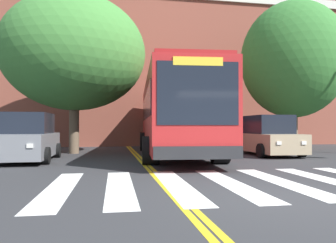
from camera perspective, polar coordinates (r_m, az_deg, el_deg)
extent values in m
plane|color=#303033|center=(6.48, 20.43, -12.43)|extent=(120.00, 120.00, 0.00)
cube|color=white|center=(7.41, -18.32, -10.94)|extent=(0.66, 4.33, 0.01)
cube|color=white|center=(7.32, -8.39, -11.10)|extent=(0.66, 4.33, 0.01)
cube|color=white|center=(7.45, 1.48, -10.93)|extent=(0.66, 4.33, 0.01)
cube|color=white|center=(7.78, 10.76, -10.49)|extent=(0.66, 4.33, 0.01)
cube|color=white|center=(8.28, 19.06, -9.86)|extent=(0.66, 4.33, 0.01)
cube|color=white|center=(8.94, 26.25, -9.16)|extent=(0.66, 4.33, 0.01)
cube|color=gold|center=(21.21, -7.10, -4.40)|extent=(0.12, 36.00, 0.01)
cube|color=gold|center=(21.22, -6.67, -4.40)|extent=(0.12, 36.00, 0.01)
cube|color=#B22323|center=(15.12, 0.94, 1.28)|extent=(3.55, 12.38, 2.94)
cube|color=black|center=(15.33, 5.71, 2.35)|extent=(0.96, 11.19, 1.06)
cube|color=black|center=(15.04, -3.93, 2.41)|extent=(0.96, 11.19, 1.06)
cube|color=black|center=(9.10, 5.27, 4.95)|extent=(2.28, 0.21, 1.77)
cube|color=yellow|center=(9.23, 5.26, 10.42)|extent=(1.40, 0.15, 0.24)
cube|color=#232326|center=(9.05, 5.32, -5.45)|extent=(2.49, 0.31, 0.36)
cube|color=maroon|center=(15.25, 0.93, 7.11)|extent=(3.36, 11.88, 0.16)
cylinder|color=black|center=(11.62, 9.04, -4.90)|extent=(0.64, 1.02, 0.98)
cylinder|color=black|center=(11.26, -3.07, -5.04)|extent=(0.64, 1.02, 0.98)
cylinder|color=black|center=(18.01, 3.81, -3.48)|extent=(0.64, 1.02, 0.98)
cylinder|color=black|center=(17.78, -3.96, -3.52)|extent=(0.64, 1.02, 0.98)
cylinder|color=black|center=(19.10, 3.27, -3.34)|extent=(0.64, 1.02, 0.98)
cylinder|color=black|center=(18.88, -4.05, -3.37)|extent=(0.64, 1.02, 0.98)
cube|color=slate|center=(13.47, -23.14, -3.80)|extent=(1.70, 4.07, 0.88)
cube|color=black|center=(13.49, -23.08, -0.29)|extent=(1.53, 2.24, 0.78)
cube|color=white|center=(11.35, -22.92, -3.92)|extent=(0.20, 0.04, 0.14)
cylinder|color=black|center=(12.09, -20.43, -5.60)|extent=(0.22, 0.60, 0.60)
cylinder|color=black|center=(14.57, -18.69, -4.79)|extent=(0.22, 0.60, 0.60)
cylinder|color=black|center=(14.92, -25.34, -4.66)|extent=(0.22, 0.60, 0.60)
cube|color=tan|center=(15.74, 16.97, -3.51)|extent=(1.89, 4.20, 0.82)
cube|color=black|center=(15.76, 16.89, -0.51)|extent=(1.66, 2.32, 0.83)
cube|color=white|center=(14.15, 22.60, -3.45)|extent=(0.20, 0.05, 0.14)
cube|color=white|center=(13.63, 18.77, -3.57)|extent=(0.20, 0.05, 0.14)
cylinder|color=black|center=(15.05, 22.24, -4.65)|extent=(0.24, 0.61, 0.60)
cylinder|color=black|center=(14.21, 15.92, -4.91)|extent=(0.24, 0.61, 0.60)
cylinder|color=black|center=(17.30, 17.84, -4.17)|extent=(0.24, 0.61, 0.60)
cylinder|color=black|center=(16.58, 12.20, -4.34)|extent=(0.24, 0.61, 0.60)
cube|color=black|center=(23.76, -5.08, -2.63)|extent=(1.85, 4.06, 0.84)
cube|color=black|center=(23.78, -5.08, -0.56)|extent=(1.60, 2.26, 0.88)
cube|color=white|center=(21.77, -3.50, -2.57)|extent=(0.20, 0.05, 0.14)
cube|color=white|center=(21.72, -6.15, -2.57)|extent=(0.20, 0.05, 0.14)
cylinder|color=black|center=(22.59, -2.75, -3.44)|extent=(0.25, 0.61, 0.60)
cylinder|color=black|center=(22.51, -7.12, -3.44)|extent=(0.25, 0.61, 0.60)
cylinder|color=black|center=(25.05, -3.25, -3.19)|extent=(0.25, 0.61, 0.60)
cylinder|color=black|center=(24.98, -7.19, -3.19)|extent=(0.25, 0.61, 0.60)
cylinder|color=brown|center=(19.79, 21.01, -1.26)|extent=(0.46, 0.46, 2.31)
ellipsoid|color=#387A33|center=(20.15, 20.94, 10.09)|extent=(7.63, 7.38, 6.61)
cylinder|color=brown|center=(16.54, -16.04, -1.02)|extent=(0.48, 0.48, 2.51)
ellipsoid|color=#428438|center=(16.93, -15.99, 11.43)|extent=(8.31, 7.89, 5.63)
cube|color=brown|center=(26.71, 5.45, 7.86)|extent=(37.39, 7.57, 10.73)
cube|color=black|center=(22.80, 8.06, 2.58)|extent=(1.10, 0.06, 1.40)
cube|color=black|center=(23.17, 8.04, 10.02)|extent=(1.10, 0.06, 1.40)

